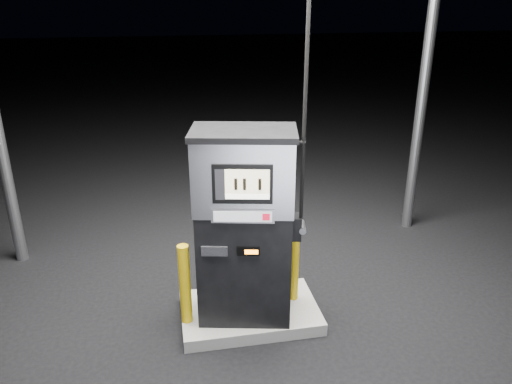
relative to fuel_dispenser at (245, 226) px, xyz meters
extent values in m
plane|color=black|center=(0.07, 0.10, -1.27)|extent=(80.00, 80.00, 0.00)
cube|color=slate|center=(0.07, 0.10, -1.20)|extent=(1.60, 1.00, 0.15)
cylinder|color=gray|center=(3.07, 2.10, 0.98)|extent=(0.16, 0.16, 4.50)
cube|color=black|center=(0.00, 0.00, -0.46)|extent=(1.11, 0.78, 1.33)
cube|color=#B5B5BD|center=(0.00, 0.00, 0.60)|extent=(1.13, 0.81, 0.80)
cube|color=black|center=(0.00, 0.00, 1.03)|extent=(1.18, 0.86, 0.06)
cube|color=black|center=(-0.07, -0.30, 0.60)|extent=(0.59, 0.15, 0.40)
cube|color=beige|center=(-0.02, -0.32, 0.63)|extent=(0.43, 0.09, 0.25)
cube|color=white|center=(-0.03, -0.32, 0.48)|extent=(0.43, 0.09, 0.05)
cube|color=#B5B5BD|center=(-0.07, -0.30, 0.26)|extent=(0.63, 0.16, 0.15)
cube|color=#A0A2A8|center=(-0.07, -0.31, 0.26)|extent=(0.57, 0.13, 0.11)
cube|color=#A90B20|center=(0.16, -0.37, 0.26)|extent=(0.07, 0.02, 0.07)
cube|color=black|center=(-0.02, -0.31, -0.15)|extent=(0.23, 0.07, 0.10)
cube|color=orange|center=(0.01, -0.32, -0.15)|extent=(0.14, 0.03, 0.05)
cube|color=black|center=(-0.36, -0.23, -0.15)|extent=(0.28, 0.08, 0.11)
cube|color=black|center=(0.54, -0.11, -0.01)|extent=(0.14, 0.21, 0.27)
cylinder|color=gray|center=(0.60, -0.13, -0.01)|extent=(0.12, 0.24, 0.07)
cylinder|color=black|center=(0.57, -0.17, 1.77)|extent=(0.05, 0.05, 3.29)
cylinder|color=gold|center=(-0.67, -0.01, -0.65)|extent=(0.14, 0.14, 0.95)
cylinder|color=gold|center=(0.62, 0.19, -0.72)|extent=(0.13, 0.13, 0.80)
camera|label=1|loc=(-0.78, -4.77, 2.36)|focal=35.00mm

